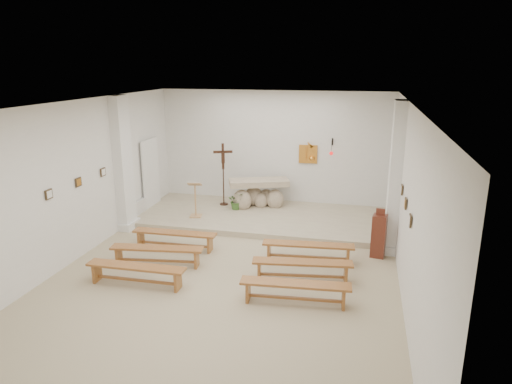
% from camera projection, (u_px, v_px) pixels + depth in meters
% --- Properties ---
extents(ground, '(7.00, 10.00, 0.00)m').
position_uv_depth(ground, '(227.00, 273.00, 9.61)').
color(ground, tan).
rests_on(ground, ground).
extents(wall_left, '(0.02, 10.00, 3.50)m').
position_uv_depth(wall_left, '(72.00, 183.00, 9.91)').
color(wall_left, white).
rests_on(wall_left, ground).
extents(wall_right, '(0.02, 10.00, 3.50)m').
position_uv_depth(wall_right, '(408.00, 205.00, 8.36)').
color(wall_right, white).
rests_on(wall_right, ground).
extents(wall_back, '(7.00, 0.02, 3.50)m').
position_uv_depth(wall_back, '(274.00, 149.00, 13.81)').
color(wall_back, white).
rests_on(wall_back, ground).
extents(ceiling, '(7.00, 10.00, 0.02)m').
position_uv_depth(ceiling, '(224.00, 105.00, 8.66)').
color(ceiling, silver).
rests_on(ceiling, wall_back).
extents(sanctuary_platform, '(6.98, 3.00, 0.15)m').
position_uv_depth(sanctuary_platform, '(263.00, 217.00, 12.87)').
color(sanctuary_platform, '#BDB191').
rests_on(sanctuary_platform, ground).
extents(pilaster_left, '(0.26, 0.55, 3.50)m').
position_uv_depth(pilaster_left, '(123.00, 164.00, 11.75)').
color(pilaster_left, white).
rests_on(pilaster_left, ground).
extents(pilaster_right, '(0.26, 0.55, 3.50)m').
position_uv_depth(pilaster_right, '(395.00, 179.00, 10.26)').
color(pilaster_right, white).
rests_on(pilaster_right, ground).
extents(gold_wall_relief, '(0.55, 0.04, 0.55)m').
position_uv_depth(gold_wall_relief, '(308.00, 154.00, 13.57)').
color(gold_wall_relief, orange).
rests_on(gold_wall_relief, wall_back).
extents(sanctuary_lamp, '(0.11, 0.36, 0.44)m').
position_uv_depth(sanctuary_lamp, '(331.00, 151.00, 13.14)').
color(sanctuary_lamp, black).
rests_on(sanctuary_lamp, wall_back).
extents(station_frame_left_front, '(0.03, 0.20, 0.20)m').
position_uv_depth(station_frame_left_front, '(49.00, 194.00, 9.16)').
color(station_frame_left_front, '#3D2E1B').
rests_on(station_frame_left_front, wall_left).
extents(station_frame_left_mid, '(0.03, 0.20, 0.20)m').
position_uv_depth(station_frame_left_mid, '(78.00, 182.00, 10.10)').
color(station_frame_left_mid, '#3D2E1B').
rests_on(station_frame_left_mid, wall_left).
extents(station_frame_left_rear, '(0.03, 0.20, 0.20)m').
position_uv_depth(station_frame_left_rear, '(103.00, 172.00, 11.03)').
color(station_frame_left_rear, '#3D2E1B').
rests_on(station_frame_left_rear, wall_left).
extents(station_frame_right_front, '(0.03, 0.20, 0.20)m').
position_uv_depth(station_frame_right_front, '(410.00, 221.00, 7.62)').
color(station_frame_right_front, '#3D2E1B').
rests_on(station_frame_right_front, wall_right).
extents(station_frame_right_mid, '(0.03, 0.20, 0.20)m').
position_uv_depth(station_frame_right_mid, '(406.00, 203.00, 8.56)').
color(station_frame_right_mid, '#3D2E1B').
rests_on(station_frame_right_mid, wall_right).
extents(station_frame_right_rear, '(0.03, 0.20, 0.20)m').
position_uv_depth(station_frame_right_rear, '(402.00, 190.00, 9.50)').
color(station_frame_right_rear, '#3D2E1B').
rests_on(station_frame_right_rear, wall_right).
extents(radiator_left, '(0.10, 0.85, 0.52)m').
position_uv_depth(radiator_left, '(138.00, 210.00, 12.82)').
color(radiator_left, silver).
rests_on(radiator_left, ground).
extents(radiator_right, '(0.10, 0.85, 0.52)m').
position_uv_depth(radiator_right, '(391.00, 230.00, 11.31)').
color(radiator_right, silver).
rests_on(radiator_right, ground).
extents(altar, '(1.86, 1.23, 0.89)m').
position_uv_depth(altar, '(258.00, 195.00, 13.52)').
color(altar, '#C8B399').
rests_on(altar, sanctuary_platform).
extents(lectern, '(0.42, 0.37, 1.03)m').
position_uv_depth(lectern, '(195.00, 199.00, 12.53)').
color(lectern, tan).
rests_on(lectern, sanctuary_platform).
extents(crucifix_stand, '(0.54, 0.25, 1.86)m').
position_uv_depth(crucifix_stand, '(223.00, 170.00, 13.46)').
color(crucifix_stand, '#321B0F').
rests_on(crucifix_stand, sanctuary_platform).
extents(potted_plant, '(0.59, 0.55, 0.52)m').
position_uv_depth(potted_plant, '(236.00, 201.00, 13.25)').
color(potted_plant, '#386227').
rests_on(potted_plant, sanctuary_platform).
extents(donation_pedestal, '(0.35, 0.35, 1.15)m').
position_uv_depth(donation_pedestal, '(379.00, 236.00, 10.30)').
color(donation_pedestal, maroon).
rests_on(donation_pedestal, ground).
extents(bench_left_front, '(2.02, 0.37, 0.43)m').
position_uv_depth(bench_left_front, '(175.00, 236.00, 10.78)').
color(bench_left_front, '#A56A2F').
rests_on(bench_left_front, ground).
extents(bench_right_front, '(2.03, 0.50, 0.43)m').
position_uv_depth(bench_right_front, '(308.00, 248.00, 10.08)').
color(bench_right_front, '#A56A2F').
rests_on(bench_right_front, ground).
extents(bench_left_second, '(2.04, 0.59, 0.43)m').
position_uv_depth(bench_left_second, '(157.00, 252.00, 9.88)').
color(bench_left_second, '#A56A2F').
rests_on(bench_left_second, ground).
extents(bench_right_second, '(2.04, 0.60, 0.43)m').
position_uv_depth(bench_right_second, '(302.00, 266.00, 9.18)').
color(bench_right_second, '#A56A2F').
rests_on(bench_right_second, ground).
extents(bench_left_third, '(2.02, 0.35, 0.43)m').
position_uv_depth(bench_left_third, '(136.00, 270.00, 8.99)').
color(bench_left_third, '#A56A2F').
rests_on(bench_left_third, ground).
extents(bench_right_third, '(2.03, 0.49, 0.43)m').
position_uv_depth(bench_right_third, '(295.00, 288.00, 8.29)').
color(bench_right_third, '#A56A2F').
rests_on(bench_right_third, ground).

